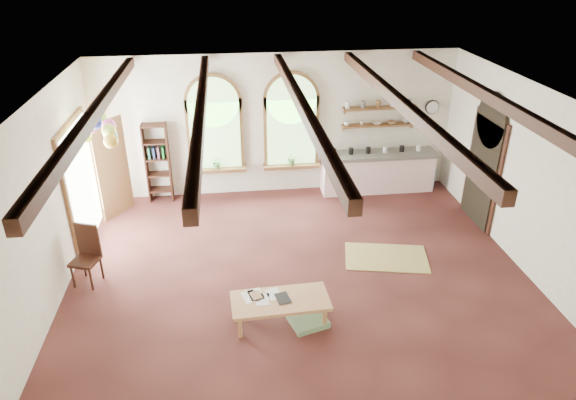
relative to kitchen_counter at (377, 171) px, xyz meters
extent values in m
plane|color=#582724|center=(-2.30, -3.20, -0.48)|extent=(8.00, 8.00, 0.00)
cube|color=brown|center=(-3.70, 0.24, 0.97)|extent=(1.24, 0.08, 1.64)
cylinder|color=brown|center=(-3.70, 0.24, 1.72)|extent=(1.24, 0.08, 1.24)
cube|color=#86BC71|center=(-3.70, 0.20, 0.97)|extent=(1.10, 0.04, 1.50)
cube|color=brown|center=(-3.70, 0.15, 0.18)|extent=(1.30, 0.28, 0.08)
cube|color=brown|center=(-2.00, 0.24, 0.97)|extent=(1.24, 0.08, 1.64)
cylinder|color=brown|center=(-2.00, 0.24, 1.72)|extent=(1.24, 0.08, 1.24)
cube|color=#86BC71|center=(-2.00, 0.20, 0.97)|extent=(1.10, 0.04, 1.50)
cube|color=brown|center=(-2.00, 0.15, 0.18)|extent=(1.30, 0.28, 0.08)
cube|color=brown|center=(-6.25, -1.40, 0.67)|extent=(0.10, 1.90, 2.50)
cube|color=black|center=(1.65, -1.70, 0.62)|extent=(0.10, 1.30, 2.40)
cube|color=white|center=(0.00, 0.00, -0.05)|extent=(2.60, 0.55, 0.86)
cube|color=gray|center=(0.00, 0.00, 0.42)|extent=(2.68, 0.62, 0.08)
cube|color=brown|center=(0.00, 0.18, 1.07)|extent=(1.70, 0.24, 0.04)
cube|color=brown|center=(0.00, 0.18, 1.47)|extent=(1.70, 0.24, 0.04)
cylinder|color=black|center=(1.25, 0.25, 1.42)|extent=(0.32, 0.04, 0.32)
cube|color=#3B1B12|center=(-5.25, 0.12, 0.42)|extent=(0.03, 0.32, 1.80)
cube|color=#3B1B12|center=(-4.75, 0.12, 0.42)|extent=(0.03, 0.32, 1.80)
cube|color=tan|center=(-2.77, -4.42, -0.08)|extent=(1.52, 0.75, 0.06)
cube|color=tan|center=(-3.40, -4.69, -0.29)|extent=(0.07, 0.07, 0.38)
cube|color=tan|center=(-2.12, -4.64, -0.29)|extent=(0.07, 0.07, 0.38)
cube|color=tan|center=(-3.42, -4.21, -0.29)|extent=(0.07, 0.07, 0.38)
cube|color=tan|center=(-2.14, -4.15, -0.29)|extent=(0.07, 0.07, 0.38)
cube|color=#3B1B12|center=(-5.95, -3.00, -0.03)|extent=(0.54, 0.54, 0.05)
cube|color=#3B1B12|center=(-5.89, -2.82, 0.28)|extent=(0.41, 0.18, 0.62)
cube|color=tan|center=(-0.61, -2.88, -0.47)|extent=(1.67, 1.23, 0.02)
cube|color=#6D9063|center=(-2.36, -4.48, -0.43)|extent=(0.67, 0.67, 0.09)
cylinder|color=#5280B0|center=(1.27, 0.00, -0.24)|extent=(0.32, 0.32, 0.48)
sphere|color=#5280B0|center=(1.27, 0.00, 0.06)|extent=(0.17, 0.17, 0.17)
cylinder|color=#5280B0|center=(1.00, 0.00, -0.23)|extent=(0.33, 0.33, 0.50)
sphere|color=#5280B0|center=(1.00, 0.00, 0.08)|extent=(0.18, 0.18, 0.18)
cylinder|color=silver|center=(-5.70, -1.63, 2.30)|extent=(0.01, 0.01, 0.85)
sphere|color=teal|center=(-5.53, -1.55, 1.69)|extent=(0.25, 0.25, 0.25)
sphere|color=#DD49BC|center=(-5.56, -1.39, 1.81)|extent=(0.25, 0.25, 0.25)
sphere|color=#8BFA34|center=(-5.74, -1.27, 1.93)|extent=(0.25, 0.25, 0.25)
sphere|color=silver|center=(-5.83, -1.49, 2.05)|extent=(0.25, 0.25, 0.25)
sphere|color=#B3D221|center=(-5.97, -1.58, 1.69)|extent=(0.25, 0.25, 0.25)
sphere|color=#9BBC50|center=(-6.03, -1.78, 1.81)|extent=(0.25, 0.25, 0.25)
sphere|color=pink|center=(-5.79, -1.80, 1.93)|extent=(0.25, 0.25, 0.25)
sphere|color=blue|center=(-5.67, -1.91, 2.05)|extent=(0.25, 0.25, 0.25)
sphere|color=gold|center=(-5.46, -1.90, 1.69)|extent=(0.25, 0.25, 0.25)
sphere|color=#BFE250|center=(-5.51, -1.67, 1.81)|extent=(0.25, 0.25, 0.25)
imported|color=olive|center=(-3.21, -4.32, -0.04)|extent=(0.21, 0.26, 0.02)
cube|color=black|center=(-2.73, -4.40, -0.04)|extent=(0.25, 0.32, 0.01)
imported|color=#598C4C|center=(-3.70, 0.12, 0.37)|extent=(0.27, 0.23, 0.30)
imported|color=#598C4C|center=(-2.00, 0.12, 0.37)|extent=(0.27, 0.23, 0.30)
imported|color=white|center=(-0.75, 0.18, 1.14)|extent=(0.12, 0.10, 0.10)
imported|color=beige|center=(-0.40, 0.18, 1.14)|extent=(0.10, 0.10, 0.09)
imported|color=beige|center=(-0.05, 0.18, 1.12)|extent=(0.22, 0.22, 0.05)
imported|color=#8C664C|center=(0.30, 0.18, 1.12)|extent=(0.20, 0.20, 0.06)
imported|color=slate|center=(0.65, 0.18, 1.19)|extent=(0.18, 0.18, 0.19)
camera|label=1|loc=(-3.43, -10.66, 4.82)|focal=32.00mm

